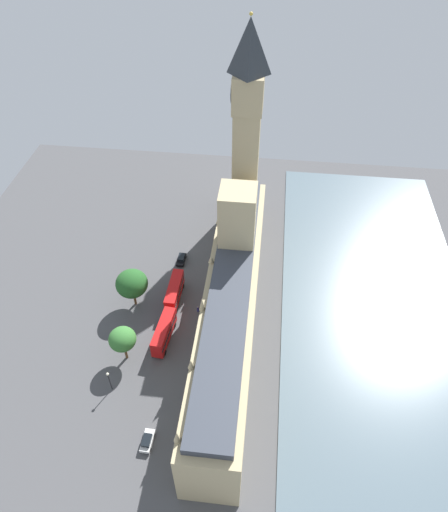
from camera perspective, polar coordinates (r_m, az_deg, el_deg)
The scene contains 12 objects.
ground_plane at distance 103.62m, azimuth -0.36°, elevation -9.16°, with size 141.67×141.67×0.00m, color #4C4C4F.
river_thames at distance 106.69m, azimuth 18.71°, elevation -10.32°, with size 42.61×127.50×0.25m, color slate.
parliament_building at distance 97.57m, azimuth 0.89°, elevation -5.46°, with size 10.53×70.57×28.94m.
clock_tower at distance 117.16m, azimuth 2.83°, elevation 15.75°, with size 7.46×7.46×52.92m.
car_black_far_end at distance 117.62m, azimuth -5.27°, elevation -0.39°, with size 2.01×4.50×1.74m.
double_decker_bus_leading at distance 107.93m, azimuth -6.12°, elevation -4.37°, with size 2.80×10.54×4.75m.
double_decker_bus_trailing at distance 100.94m, azimuth -7.40°, elevation -9.25°, with size 3.52×10.69×4.75m.
car_white_opposite_hall at distance 91.15m, azimuth -9.42°, elevation -21.51°, with size 2.06×4.34×1.74m.
pedestrian_by_river_gate at distance 106.61m, azimuth -3.22°, elevation -6.54°, with size 0.62×0.66×1.57m.
plane_tree_kerbside at distance 96.50m, azimuth -12.39°, elevation -9.97°, with size 5.57×5.57×8.86m.
plane_tree_under_trees at distance 105.17m, azimuth -11.27°, elevation -3.36°, with size 7.20×7.20×10.02m.
street_lamp_corner at distance 94.98m, azimuth -13.99°, elevation -14.36°, with size 0.56×0.56×5.69m.
Camera 1 is at (-7.61, 61.28, 83.21)m, focal length 32.52 mm.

